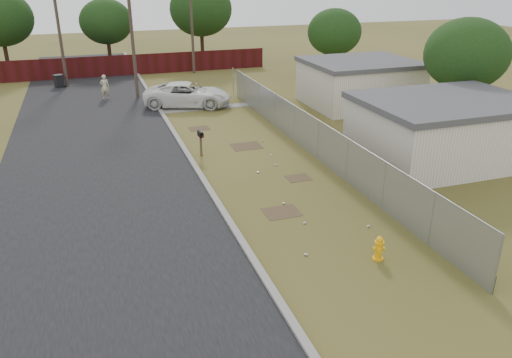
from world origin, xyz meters
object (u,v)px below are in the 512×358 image
object	(u,v)px
pickup_truck	(188,95)
mailbox	(201,136)
fire_hydrant	(379,248)
pedestrian	(105,87)
trash_bin	(59,81)

from	to	relation	value
pickup_truck	mailbox	bearing A→B (deg)	-168.02
fire_hydrant	pickup_truck	distance (m)	21.74
pedestrian	fire_hydrant	bearing A→B (deg)	109.18
mailbox	pedestrian	distance (m)	14.62
pickup_truck	trash_bin	world-z (taller)	pickup_truck
fire_hydrant	trash_bin	world-z (taller)	trash_bin
fire_hydrant	pickup_truck	size ratio (longest dim) A/B	0.15
pedestrian	pickup_truck	bearing A→B (deg)	146.36
fire_hydrant	mailbox	distance (m)	12.07
mailbox	trash_bin	distance (m)	20.63
fire_hydrant	trash_bin	xyz separation A→B (m)	(-10.52, 30.91, 0.11)
mailbox	pickup_truck	distance (m)	10.16
pickup_truck	pedestrian	distance (m)	6.66
pedestrian	trash_bin	distance (m)	6.20
pickup_truck	pedestrian	bearing A→B (deg)	72.71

